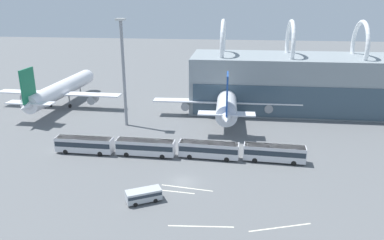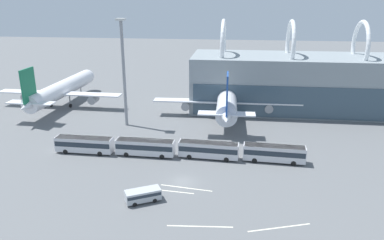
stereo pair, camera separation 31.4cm
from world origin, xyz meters
name	(u,v)px [view 1 (the left image)]	position (x,y,z in m)	size (l,w,h in m)	color
ground_plane	(183,182)	(0.00, 0.00, 0.00)	(440.00, 440.00, 0.00)	slate
airliner_at_gate_near	(60,90)	(-42.22, 42.08, 4.98)	(36.85, 41.52, 14.14)	white
airliner_at_gate_far	(227,98)	(6.35, 39.28, 5.00)	(39.60, 42.82, 14.74)	silver
shuttle_bus_0	(84,144)	(-22.16, 10.26, 1.98)	(12.03, 2.86, 3.38)	silver
shuttle_bus_1	(145,147)	(-9.25, 10.34, 1.98)	(12.04, 2.92, 3.38)	silver
shuttle_bus_2	(209,149)	(3.66, 10.61, 1.98)	(12.11, 3.30, 3.38)	silver
shuttle_bus_3	(274,152)	(16.57, 10.45, 1.98)	(12.11, 3.31, 3.38)	silver
service_van_foreground	(144,195)	(-5.37, -7.24, 1.21)	(5.94, 4.56, 2.03)	#B2B7BC
floodlight_mast	(123,68)	(-18.50, 28.36, 14.48)	(2.05, 2.05, 26.15)	gray
lane_stripe_1	(171,191)	(-1.68, -3.51, 0.00)	(8.26, 0.25, 0.01)	silver
lane_stripe_2	(280,227)	(15.53, -11.88, 0.00)	(9.43, 0.25, 0.01)	silver
lane_stripe_3	(201,226)	(4.33, -12.94, 0.00)	(9.43, 0.25, 0.01)	silver
lane_stripe_4	(187,188)	(0.88, -2.10, 0.00)	(9.06, 0.25, 0.01)	silver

